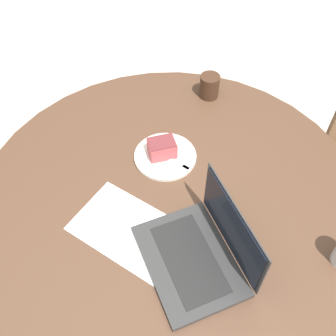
# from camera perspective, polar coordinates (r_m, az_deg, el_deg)

# --- Properties ---
(ground_plane) EXTENTS (12.00, 12.00, 0.00)m
(ground_plane) POSITION_cam_1_polar(r_m,az_deg,el_deg) (1.99, 0.30, -16.76)
(ground_plane) COLOR #B7AD9E
(dining_table) EXTENTS (1.32, 1.32, 0.77)m
(dining_table) POSITION_cam_1_polar(r_m,az_deg,el_deg) (1.42, 0.40, -6.82)
(dining_table) COLOR #4C3323
(dining_table) RESTS_ON ground_plane
(paper_document) EXTENTS (0.47, 0.38, 0.00)m
(paper_document) POSITION_cam_1_polar(r_m,az_deg,el_deg) (1.24, -4.44, -9.64)
(paper_document) COLOR white
(paper_document) RESTS_ON dining_table
(plate) EXTENTS (0.22, 0.22, 0.01)m
(plate) POSITION_cam_1_polar(r_m,az_deg,el_deg) (1.41, -0.40, 1.71)
(plate) COLOR silver
(plate) RESTS_ON dining_table
(cake_slice) EXTENTS (0.09, 0.11, 0.07)m
(cake_slice) POSITION_cam_1_polar(r_m,az_deg,el_deg) (1.39, -0.88, 2.91)
(cake_slice) COLOR #B74C51
(cake_slice) RESTS_ON plate
(fork) EXTENTS (0.16, 0.09, 0.00)m
(fork) POSITION_cam_1_polar(r_m,az_deg,el_deg) (1.39, 0.79, 1.05)
(fork) COLOR silver
(fork) RESTS_ON plate
(coffee_glass) EXTENTS (0.08, 0.08, 0.10)m
(coffee_glass) POSITION_cam_1_polar(r_m,az_deg,el_deg) (1.64, 6.03, 11.74)
(coffee_glass) COLOR #3D2619
(coffee_glass) RESTS_ON dining_table
(laptop) EXTENTS (0.37, 0.30, 0.21)m
(laptop) POSITION_cam_1_polar(r_m,az_deg,el_deg) (1.17, 4.54, -12.14)
(laptop) COLOR #2D2D2D
(laptop) RESTS_ON dining_table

